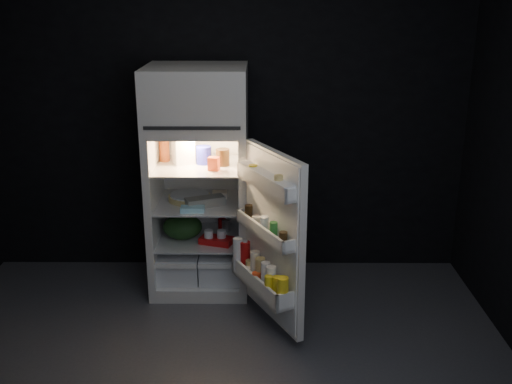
{
  "coord_description": "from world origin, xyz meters",
  "views": [
    {
      "loc": [
        0.3,
        -3.17,
        2.29
      ],
      "look_at": [
        0.27,
        1.0,
        0.9
      ],
      "focal_mm": 42.0,
      "sensor_mm": 36.0,
      "label": 1
    }
  ],
  "objects_px": {
    "milk_jug": "(183,148)",
    "yogurt_tray": "(216,240)",
    "egg_carton": "(205,202)",
    "fridge_door": "(269,241)",
    "refrigerator": "(199,172)"
  },
  "relations": [
    {
      "from": "refrigerator",
      "to": "fridge_door",
      "type": "distance_m",
      "value": 0.94
    },
    {
      "from": "egg_carton",
      "to": "yogurt_tray",
      "type": "relative_size",
      "value": 1.19
    },
    {
      "from": "fridge_door",
      "to": "egg_carton",
      "type": "height_order",
      "value": "fridge_door"
    },
    {
      "from": "egg_carton",
      "to": "yogurt_tray",
      "type": "distance_m",
      "value": 0.32
    },
    {
      "from": "refrigerator",
      "to": "milk_jug",
      "type": "bearing_deg",
      "value": 173.5
    },
    {
      "from": "milk_jug",
      "to": "yogurt_tray",
      "type": "height_order",
      "value": "milk_jug"
    },
    {
      "from": "fridge_door",
      "to": "milk_jug",
      "type": "distance_m",
      "value": 1.09
    },
    {
      "from": "refrigerator",
      "to": "yogurt_tray",
      "type": "distance_m",
      "value": 0.55
    },
    {
      "from": "fridge_door",
      "to": "yogurt_tray",
      "type": "bearing_deg",
      "value": 127.11
    },
    {
      "from": "refrigerator",
      "to": "yogurt_tray",
      "type": "xyz_separation_m",
      "value": [
        0.14,
        -0.17,
        -0.5
      ]
    },
    {
      "from": "milk_jug",
      "to": "yogurt_tray",
      "type": "distance_m",
      "value": 0.76
    },
    {
      "from": "milk_jug",
      "to": "egg_carton",
      "type": "relative_size",
      "value": 0.8
    },
    {
      "from": "refrigerator",
      "to": "egg_carton",
      "type": "bearing_deg",
      "value": -68.78
    },
    {
      "from": "milk_jug",
      "to": "egg_carton",
      "type": "xyz_separation_m",
      "value": [
        0.17,
        -0.16,
        -0.38
      ]
    },
    {
      "from": "fridge_door",
      "to": "milk_jug",
      "type": "relative_size",
      "value": 5.08
    }
  ]
}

